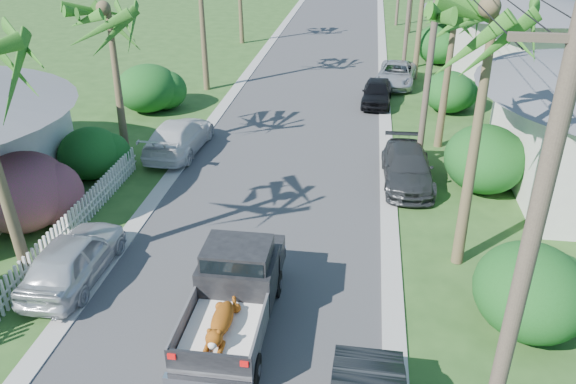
# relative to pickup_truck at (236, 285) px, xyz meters

# --- Properties ---
(ground) EXTENTS (120.00, 120.00, 0.00)m
(ground) POSITION_rel_pickup_truck_xyz_m (-0.20, -2.39, -1.01)
(ground) COLOR #2A4D1D
(ground) RESTS_ON ground
(road) EXTENTS (8.00, 100.00, 0.02)m
(road) POSITION_rel_pickup_truck_xyz_m (-0.20, 22.61, -1.00)
(road) COLOR #38383A
(road) RESTS_ON ground
(curb_left) EXTENTS (0.60, 100.00, 0.06)m
(curb_left) POSITION_rel_pickup_truck_xyz_m (-4.50, 22.61, -0.98)
(curb_left) COLOR #A5A39E
(curb_left) RESTS_ON ground
(curb_right) EXTENTS (0.60, 100.00, 0.06)m
(curb_right) POSITION_rel_pickup_truck_xyz_m (4.10, 22.61, -0.98)
(curb_right) COLOR #A5A39E
(curb_right) RESTS_ON ground
(pickup_truck) EXTENTS (1.98, 5.12, 2.06)m
(pickup_truck) POSITION_rel_pickup_truck_xyz_m (0.00, 0.00, 0.00)
(pickup_truck) COLOR black
(pickup_truck) RESTS_ON ground
(parked_car_rm) EXTENTS (2.01, 4.60, 1.32)m
(parked_car_rm) POSITION_rel_pickup_truck_xyz_m (4.80, 8.69, -0.35)
(parked_car_rm) COLOR #2B2E30
(parked_car_rm) RESTS_ON ground
(parked_car_rf) EXTENTS (1.75, 3.92, 1.31)m
(parked_car_rf) POSITION_rel_pickup_truck_xyz_m (3.65, 18.23, -0.36)
(parked_car_rf) COLOR black
(parked_car_rf) RESTS_ON ground
(parked_car_rd) EXTENTS (2.73, 4.91, 1.30)m
(parked_car_rd) POSITION_rel_pickup_truck_xyz_m (4.80, 22.07, -0.36)
(parked_car_rd) COLOR #B4B6BB
(parked_car_rd) RESTS_ON ground
(parked_car_ln) EXTENTS (1.71, 4.22, 1.44)m
(parked_car_ln) POSITION_rel_pickup_truck_xyz_m (-5.02, 0.98, -0.29)
(parked_car_ln) COLOR silver
(parked_car_ln) RESTS_ON ground
(parked_car_lf) EXTENTS (2.17, 4.99, 1.43)m
(parked_car_lf) POSITION_rel_pickup_truck_xyz_m (-4.92, 10.48, -0.30)
(parked_car_lf) COLOR silver
(parked_car_lf) RESTS_ON ground
(palm_l_b) EXTENTS (4.40, 4.40, 7.40)m
(palm_l_b) POSITION_rel_pickup_truck_xyz_m (-7.00, 9.61, 5.14)
(palm_l_b) COLOR brown
(palm_l_b) RESTS_ON ground
(palm_r_a) EXTENTS (4.40, 4.40, 8.70)m
(palm_r_a) POSITION_rel_pickup_truck_xyz_m (6.10, 3.61, 6.41)
(palm_r_a) COLOR brown
(palm_r_a) RESTS_ON ground
(palm_r_b) EXTENTS (4.40, 4.40, 7.20)m
(palm_r_b) POSITION_rel_pickup_truck_xyz_m (6.40, 12.61, 4.94)
(palm_r_b) COLOR brown
(palm_r_b) RESTS_ON ground
(shrub_l_b) EXTENTS (3.00, 3.30, 2.60)m
(shrub_l_b) POSITION_rel_pickup_truck_xyz_m (-8.00, 3.61, 0.29)
(shrub_l_b) COLOR #BE1B66
(shrub_l_b) RESTS_ON ground
(shrub_l_c) EXTENTS (2.40, 2.64, 2.00)m
(shrub_l_c) POSITION_rel_pickup_truck_xyz_m (-7.60, 7.61, -0.01)
(shrub_l_c) COLOR #134213
(shrub_l_c) RESTS_ON ground
(shrub_l_d) EXTENTS (3.20, 3.52, 2.40)m
(shrub_l_d) POSITION_rel_pickup_truck_xyz_m (-8.20, 15.61, 0.19)
(shrub_l_d) COLOR #134213
(shrub_l_d) RESTS_ON ground
(shrub_r_a) EXTENTS (2.80, 3.08, 2.30)m
(shrub_r_a) POSITION_rel_pickup_truck_xyz_m (7.40, 0.61, 0.14)
(shrub_r_a) COLOR #134213
(shrub_r_a) RESTS_ON ground
(shrub_r_b) EXTENTS (3.00, 3.30, 2.50)m
(shrub_r_b) POSITION_rel_pickup_truck_xyz_m (7.60, 8.61, 0.24)
(shrub_r_b) COLOR #134213
(shrub_r_b) RESTS_ON ground
(shrub_r_c) EXTENTS (2.60, 2.86, 2.10)m
(shrub_r_c) POSITION_rel_pickup_truck_xyz_m (7.30, 17.61, 0.04)
(shrub_r_c) COLOR #134213
(shrub_r_c) RESTS_ON ground
(shrub_r_d) EXTENTS (3.20, 3.52, 2.60)m
(shrub_r_d) POSITION_rel_pickup_truck_xyz_m (7.80, 27.61, 0.29)
(shrub_r_d) COLOR #134213
(shrub_r_d) RESTS_ON ground
(picket_fence) EXTENTS (0.10, 11.00, 1.00)m
(picket_fence) POSITION_rel_pickup_truck_xyz_m (-6.20, 3.11, -0.51)
(picket_fence) COLOR white
(picket_fence) RESTS_ON ground
(house_right_far) EXTENTS (9.00, 8.00, 4.60)m
(house_right_far) POSITION_rel_pickup_truck_xyz_m (12.80, 27.61, 1.11)
(house_right_far) COLOR silver
(house_right_far) RESTS_ON ground
(utility_pole_a) EXTENTS (1.60, 0.26, 9.00)m
(utility_pole_a) POSITION_rel_pickup_truck_xyz_m (5.40, -4.39, 3.59)
(utility_pole_a) COLOR brown
(utility_pole_a) RESTS_ON ground
(utility_pole_b) EXTENTS (1.60, 0.26, 9.00)m
(utility_pole_b) POSITION_rel_pickup_truck_xyz_m (5.40, 10.61, 3.59)
(utility_pole_b) COLOR brown
(utility_pole_b) RESTS_ON ground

